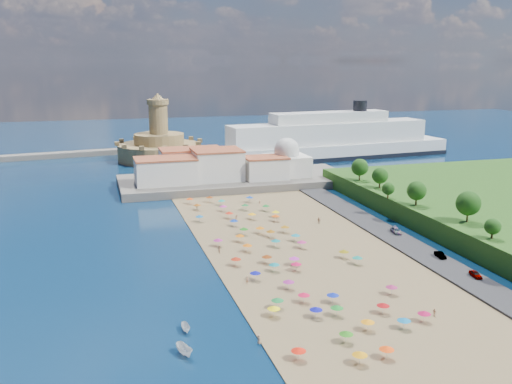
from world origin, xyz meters
name	(u,v)px	position (x,y,z in m)	size (l,w,h in m)	color
ground	(268,242)	(0.00, 0.00, 0.00)	(700.00, 700.00, 0.00)	#071938
terrace	(236,181)	(10.00, 73.00, 1.50)	(90.00, 36.00, 3.00)	#59544C
jetty	(168,169)	(-12.00, 108.00, 1.20)	(18.00, 70.00, 2.40)	#59544C
waterfront_buildings	(203,166)	(-3.05, 73.64, 7.88)	(57.00, 29.00, 11.00)	silver
domed_building	(287,160)	(30.00, 71.00, 8.97)	(16.00, 16.00, 15.00)	silver
fortress	(159,147)	(-12.00, 138.00, 6.68)	(40.00, 40.00, 32.40)	#A48652
cruise_ship	(329,142)	(68.92, 119.07, 8.35)	(130.52, 31.43, 28.22)	black
beach_parasols	(276,247)	(-1.24, -10.78, 2.15)	(31.56, 113.90, 2.20)	gray
beachgoers	(267,235)	(0.46, 2.30, 1.13)	(39.38, 93.00, 1.88)	tan
moored_boats	(185,343)	(-30.65, -50.82, 0.83)	(3.87, 12.59, 1.78)	white
parked_cars	(426,247)	(36.00, -19.10, 1.40)	(2.73, 39.12, 1.45)	gray
hillside_trees	(431,196)	(47.41, -2.82, 10.29)	(12.05, 104.12, 8.25)	#382314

